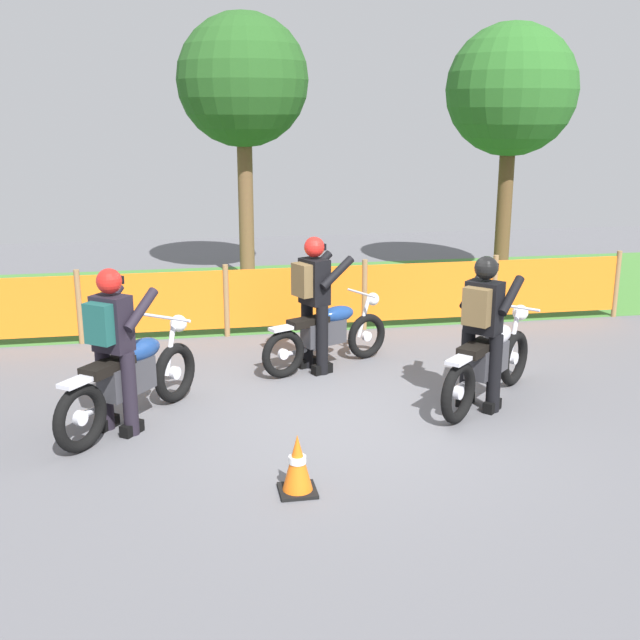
{
  "coord_description": "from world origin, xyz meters",
  "views": [
    {
      "loc": [
        -1.64,
        -7.68,
        3.18
      ],
      "look_at": [
        -0.13,
        0.55,
        0.9
      ],
      "focal_mm": 43.7,
      "sensor_mm": 36.0,
      "label": 1
    }
  ],
  "objects_px": {
    "motorcycle_lead": "(489,361)",
    "traffic_cone": "(297,464)",
    "motorcycle_third": "(327,334)",
    "rider_third": "(314,297)",
    "rider_lead": "(483,324)",
    "rider_trailing": "(113,342)",
    "motorcycle_trailing": "(131,379)"
  },
  "relations": [
    {
      "from": "motorcycle_trailing",
      "to": "rider_trailing",
      "type": "bearing_deg",
      "value": -179.49
    },
    {
      "from": "motorcycle_trailing",
      "to": "motorcycle_third",
      "type": "xyz_separation_m",
      "value": [
        2.33,
        1.44,
        -0.05
      ]
    },
    {
      "from": "rider_lead",
      "to": "rider_trailing",
      "type": "height_order",
      "value": "same"
    },
    {
      "from": "motorcycle_third",
      "to": "rider_third",
      "type": "xyz_separation_m",
      "value": [
        -0.19,
        -0.09,
        0.51
      ]
    },
    {
      "from": "rider_lead",
      "to": "motorcycle_lead",
      "type": "bearing_deg",
      "value": 0.51
    },
    {
      "from": "motorcycle_lead",
      "to": "rider_lead",
      "type": "bearing_deg",
      "value": -179.49
    },
    {
      "from": "rider_lead",
      "to": "motorcycle_trailing",
      "type": "bearing_deg",
      "value": 133.21
    },
    {
      "from": "motorcycle_third",
      "to": "traffic_cone",
      "type": "bearing_deg",
      "value": -130.92
    },
    {
      "from": "motorcycle_lead",
      "to": "motorcycle_trailing",
      "type": "distance_m",
      "value": 3.86
    },
    {
      "from": "motorcycle_third",
      "to": "rider_trailing",
      "type": "bearing_deg",
      "value": -172.38
    },
    {
      "from": "motorcycle_third",
      "to": "rider_third",
      "type": "height_order",
      "value": "rider_third"
    },
    {
      "from": "motorcycle_trailing",
      "to": "motorcycle_third",
      "type": "distance_m",
      "value": 2.74
    },
    {
      "from": "motorcycle_lead",
      "to": "motorcycle_trailing",
      "type": "relative_size",
      "value": 0.9
    },
    {
      "from": "motorcycle_trailing",
      "to": "traffic_cone",
      "type": "distance_m",
      "value": 2.32
    },
    {
      "from": "motorcycle_third",
      "to": "rider_trailing",
      "type": "height_order",
      "value": "rider_trailing"
    },
    {
      "from": "motorcycle_lead",
      "to": "motorcycle_third",
      "type": "height_order",
      "value": "motorcycle_lead"
    },
    {
      "from": "motorcycle_trailing",
      "to": "rider_lead",
      "type": "relative_size",
      "value": 1.05
    },
    {
      "from": "motorcycle_trailing",
      "to": "rider_lead",
      "type": "height_order",
      "value": "rider_lead"
    },
    {
      "from": "motorcycle_third",
      "to": "motorcycle_lead",
      "type": "bearing_deg",
      "value": -70.32
    },
    {
      "from": "rider_lead",
      "to": "rider_third",
      "type": "bearing_deg",
      "value": 91.36
    },
    {
      "from": "rider_lead",
      "to": "rider_third",
      "type": "relative_size",
      "value": 1.0
    },
    {
      "from": "motorcycle_lead",
      "to": "motorcycle_trailing",
      "type": "xyz_separation_m",
      "value": [
        -3.86,
        0.07,
        0.01
      ]
    },
    {
      "from": "motorcycle_third",
      "to": "traffic_cone",
      "type": "distance_m",
      "value": 3.36
    },
    {
      "from": "traffic_cone",
      "to": "motorcycle_third",
      "type": "bearing_deg",
      "value": 74.78
    },
    {
      "from": "rider_trailing",
      "to": "traffic_cone",
      "type": "xyz_separation_m",
      "value": [
        1.59,
        -1.61,
        -0.69
      ]
    },
    {
      "from": "motorcycle_lead",
      "to": "rider_third",
      "type": "xyz_separation_m",
      "value": [
        -1.72,
        1.42,
        0.47
      ]
    },
    {
      "from": "rider_lead",
      "to": "traffic_cone",
      "type": "xyz_separation_m",
      "value": [
        -2.25,
        -1.57,
        -0.69
      ]
    },
    {
      "from": "motorcycle_trailing",
      "to": "traffic_cone",
      "type": "xyz_separation_m",
      "value": [
        1.45,
        -1.8,
        -0.23
      ]
    },
    {
      "from": "motorcycle_trailing",
      "to": "rider_third",
      "type": "xyz_separation_m",
      "value": [
        2.15,
        1.35,
        0.46
      ]
    },
    {
      "from": "motorcycle_lead",
      "to": "traffic_cone",
      "type": "relative_size",
      "value": 3.03
    },
    {
      "from": "motorcycle_trailing",
      "to": "traffic_cone",
      "type": "height_order",
      "value": "motorcycle_trailing"
    },
    {
      "from": "motorcycle_lead",
      "to": "traffic_cone",
      "type": "height_order",
      "value": "motorcycle_lead"
    }
  ]
}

